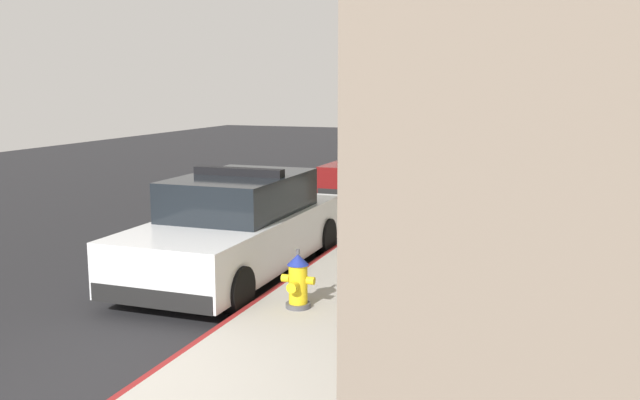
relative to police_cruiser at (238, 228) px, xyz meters
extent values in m
cube|color=#232326|center=(-3.18, 5.55, -0.84)|extent=(31.09, 60.00, 0.20)
cube|color=#ADA89E|center=(2.82, 5.55, -0.67)|extent=(3.46, 60.00, 0.15)
cube|color=maroon|center=(1.05, 5.55, -0.67)|extent=(0.08, 60.00, 0.15)
cube|color=black|center=(4.58, -3.12, 2.61)|extent=(0.06, 1.30, 1.10)
cube|color=black|center=(4.58, 3.95, 2.61)|extent=(0.06, 1.30, 1.10)
cube|color=black|center=(4.58, 11.01, 2.61)|extent=(0.06, 1.30, 1.10)
cube|color=white|center=(0.00, -0.04, -0.16)|extent=(1.84, 4.80, 0.76)
cube|color=black|center=(0.00, 0.11, 0.52)|extent=(1.64, 2.50, 0.60)
cube|color=black|center=(0.00, -2.38, -0.42)|extent=(1.76, 0.16, 0.24)
cube|color=black|center=(0.00, 2.30, -0.42)|extent=(1.76, 0.16, 0.24)
cylinder|color=black|center=(-0.86, 1.66, -0.42)|extent=(0.22, 0.64, 0.64)
cylinder|color=black|center=(0.86, 1.66, -0.42)|extent=(0.22, 0.64, 0.64)
cylinder|color=black|center=(-0.86, -1.74, -0.42)|extent=(0.22, 0.64, 0.64)
cylinder|color=black|center=(0.86, -1.74, -0.42)|extent=(0.22, 0.64, 0.64)
cube|color=black|center=(0.00, 0.06, 0.88)|extent=(1.48, 0.20, 0.12)
cube|color=red|center=(-0.35, 0.06, 0.88)|extent=(0.44, 0.18, 0.11)
cube|color=#1E33E0|center=(0.35, 0.06, 0.88)|extent=(0.44, 0.18, 0.11)
cube|color=maroon|center=(-0.07, 8.60, -0.16)|extent=(1.84, 4.80, 0.76)
cube|color=black|center=(-0.07, 8.75, 0.52)|extent=(1.64, 2.50, 0.60)
cube|color=black|center=(-0.07, 6.26, -0.42)|extent=(1.76, 0.16, 0.24)
cube|color=black|center=(-0.07, 10.94, -0.42)|extent=(1.76, 0.16, 0.24)
cylinder|color=black|center=(-0.93, 10.30, -0.42)|extent=(0.22, 0.64, 0.64)
cylinder|color=black|center=(0.79, 10.30, -0.42)|extent=(0.22, 0.64, 0.64)
cylinder|color=black|center=(-0.93, 6.90, -0.42)|extent=(0.22, 0.64, 0.64)
cylinder|color=black|center=(0.79, 6.90, -0.42)|extent=(0.22, 0.64, 0.64)
cylinder|color=#4C4C51|center=(1.67, -1.65, -0.56)|extent=(0.32, 0.32, 0.06)
cylinder|color=yellow|center=(1.67, -1.65, -0.28)|extent=(0.24, 0.24, 0.50)
cone|color=navy|center=(1.67, -1.65, 0.04)|extent=(0.28, 0.28, 0.14)
cylinder|color=#4C4C51|center=(1.67, -1.65, 0.14)|extent=(0.05, 0.05, 0.06)
cylinder|color=yellow|center=(1.50, -1.65, -0.22)|extent=(0.10, 0.10, 0.10)
cylinder|color=yellow|center=(1.84, -1.65, -0.22)|extent=(0.10, 0.10, 0.10)
cylinder|color=yellow|center=(1.67, -1.83, -0.27)|extent=(0.13, 0.12, 0.13)
cylinder|color=brown|center=(2.66, 6.13, 0.60)|extent=(0.28, 0.28, 2.39)
sphere|color=#387A33|center=(2.66, 6.13, 2.85)|extent=(3.00, 3.00, 3.00)
camera|label=1|loc=(4.83, -9.51, 2.23)|focal=38.80mm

